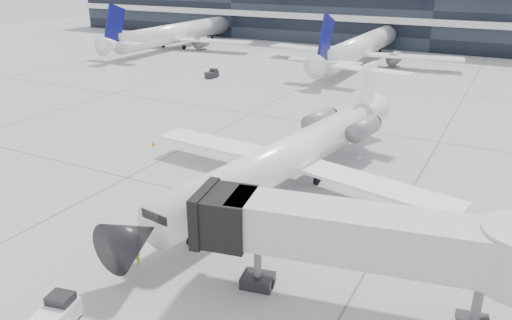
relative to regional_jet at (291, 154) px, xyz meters
The scene contains 10 objects.
ground 5.66m from the regional_jet, 109.97° to the right, with size 220.00×220.00×0.00m, color gray.
terminal 77.27m from the regional_jet, 91.29° to the left, with size 170.00×22.00×10.00m, color black.
bg_jet_left 68.64m from the regional_jet, 132.95° to the left, with size 32.00×40.00×9.60m, color white, non-canonical shape.
bg_jet_center 51.21m from the regional_jet, 100.98° to the left, with size 32.00×40.00×9.60m, color white, non-canonical shape.
regional_jet is the anchor object (origin of this frame).
jet_bridge 14.77m from the regional_jet, 49.90° to the right, with size 16.19×5.90×5.21m.
ramp_worker 14.24m from the regional_jet, 103.04° to the right, with size 0.66×0.43×1.80m, color #B5D516.
baggage_tug 19.66m from the regional_jet, 98.68° to the right, with size 1.74×2.45×1.42m.
traffic_cone 14.91m from the regional_jet, behind, with size 0.44×0.44×0.51m.
far_tug 38.82m from the regional_jet, 131.33° to the left, with size 1.42×2.10×1.24m.
Camera 1 is at (15.44, -26.62, 15.48)m, focal length 35.00 mm.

